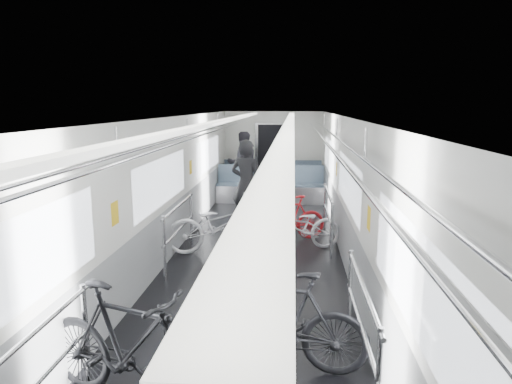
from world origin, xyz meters
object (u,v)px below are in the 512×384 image
at_px(bike_left_mid, 129,347).
at_px(bike_right_near, 282,320).
at_px(person_standing, 246,184).
at_px(bike_right_far, 289,218).
at_px(bike_left_far, 221,224).
at_px(bike_right_mid, 297,227).
at_px(person_seated, 243,163).
at_px(bike_aisle, 279,209).

relative_size(bike_left_mid, bike_right_near, 1.07).
distance_m(bike_left_mid, person_standing, 5.95).
bearing_deg(bike_right_near, person_standing, -161.60).
xyz_separation_m(bike_right_near, bike_right_far, (0.02, 4.38, -0.08)).
height_order(bike_left_far, person_standing, person_standing).
distance_m(bike_right_mid, bike_right_far, 0.62).
bearing_deg(bike_right_far, person_standing, -153.11).
relative_size(bike_left_far, person_seated, 1.04).
bearing_deg(bike_right_mid, bike_right_near, -20.96).
xyz_separation_m(bike_left_mid, bike_aisle, (1.10, 5.82, -0.11)).
bearing_deg(person_standing, bike_aisle, -169.30).
relative_size(bike_right_far, person_seated, 0.80).
distance_m(bike_left_far, person_seated, 5.31).
relative_size(bike_right_mid, bike_aisle, 0.97).
height_order(bike_left_far, bike_right_mid, bike_left_far).
height_order(bike_right_mid, bike_aisle, bike_aisle).
bearing_deg(bike_aisle, bike_left_far, -116.53).
xyz_separation_m(bike_left_far, bike_right_near, (1.19, -3.63, 0.02)).
bearing_deg(bike_left_mid, person_seated, 19.54).
height_order(bike_left_mid, person_seated, person_seated).
relative_size(bike_right_mid, person_seated, 0.91).
height_order(bike_right_near, bike_aisle, bike_right_near).
distance_m(bike_left_far, bike_right_mid, 1.37).
bearing_deg(bike_right_far, bike_right_near, -20.20).
bearing_deg(person_standing, bike_left_mid, 104.99).
height_order(bike_left_far, bike_aisle, bike_left_far).
xyz_separation_m(bike_left_far, person_standing, (0.30, 1.60, 0.45)).
xyz_separation_m(bike_right_near, person_standing, (-0.89, 5.24, 0.43)).
bearing_deg(bike_left_far, bike_right_far, -77.43).
height_order(bike_right_near, bike_right_mid, bike_right_near).
bearing_deg(person_standing, bike_right_near, 118.56).
xyz_separation_m(bike_right_mid, bike_aisle, (-0.37, 1.35, 0.01)).
xyz_separation_m(bike_left_far, person_seated, (-0.19, 5.29, 0.42)).
height_order(bike_left_mid, person_standing, person_standing).
relative_size(bike_right_near, person_standing, 0.91).
bearing_deg(bike_left_far, bike_left_mid, 159.33).
bearing_deg(bike_aisle, bike_right_near, -80.91).
height_order(bike_left_mid, bike_left_far, bike_left_mid).
distance_m(bike_right_near, bike_aisle, 5.14).
distance_m(bike_right_far, person_seated, 4.77).
bearing_deg(bike_left_far, person_standing, -29.87).
relative_size(bike_right_mid, person_standing, 0.88).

